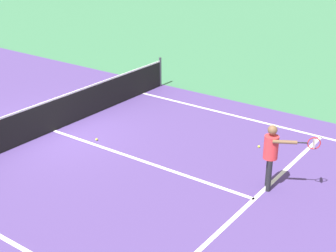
% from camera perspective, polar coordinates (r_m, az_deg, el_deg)
% --- Properties ---
extents(ground_plane, '(60.00, 60.00, 0.00)m').
position_cam_1_polar(ground_plane, '(14.53, -13.11, -0.54)').
color(ground_plane, '#38724C').
extents(court_surface_inbounds, '(10.62, 24.40, 0.00)m').
position_cam_1_polar(court_surface_inbounds, '(14.53, -13.11, -0.54)').
color(court_surface_inbounds, '#4C387A').
rests_on(court_surface_inbounds, ground_plane).
extents(line_sideline_right, '(0.10, 11.89, 0.01)m').
position_cam_1_polar(line_sideline_right, '(14.54, 15.68, -0.78)').
color(line_sideline_right, white).
rests_on(line_sideline_right, ground_plane).
extents(line_service_near, '(8.22, 0.10, 0.01)m').
position_cam_1_polar(line_service_near, '(10.96, 9.99, -8.35)').
color(line_service_near, white).
rests_on(line_service_near, ground_plane).
extents(line_center_service, '(0.10, 6.40, 0.01)m').
position_cam_1_polar(line_center_service, '(12.47, -3.26, -3.97)').
color(line_center_service, white).
rests_on(line_center_service, ground_plane).
extents(net, '(10.35, 0.09, 1.07)m').
position_cam_1_polar(net, '(14.35, -13.29, 1.27)').
color(net, '#33383D').
rests_on(net, ground_plane).
extents(player_near, '(0.57, 1.13, 1.55)m').
position_cam_1_polar(player_near, '(11.00, 12.01, -2.80)').
color(player_near, black).
rests_on(player_near, ground_plane).
extents(tennis_ball_mid_court, '(0.07, 0.07, 0.07)m').
position_cam_1_polar(tennis_ball_mid_court, '(13.32, 10.51, -2.37)').
color(tennis_ball_mid_court, '#CCE033').
rests_on(tennis_ball_mid_court, ground_plane).
extents(tennis_ball_near_net, '(0.07, 0.07, 0.07)m').
position_cam_1_polar(tennis_ball_near_net, '(13.66, -8.30, -1.55)').
color(tennis_ball_near_net, '#CCE033').
rests_on(tennis_ball_near_net, ground_plane).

